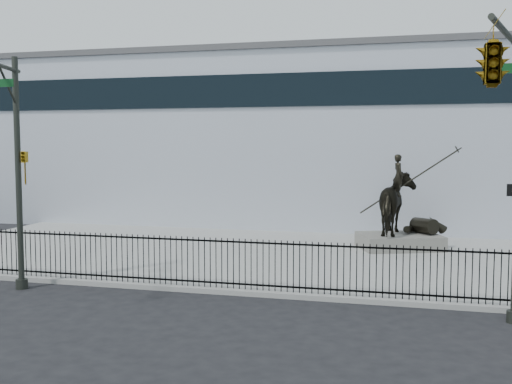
# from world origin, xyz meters

# --- Properties ---
(ground) EXTENTS (120.00, 120.00, 0.00)m
(ground) POSITION_xyz_m (0.00, 0.00, 0.00)
(ground) COLOR black
(ground) RESTS_ON ground
(plaza) EXTENTS (30.00, 12.00, 0.15)m
(plaza) POSITION_xyz_m (0.00, 7.00, 0.07)
(plaza) COLOR gray
(plaza) RESTS_ON ground
(building) EXTENTS (44.00, 14.00, 9.00)m
(building) POSITION_xyz_m (0.00, 20.00, 4.50)
(building) COLOR silver
(building) RESTS_ON ground
(picket_fence) EXTENTS (22.10, 0.10, 1.50)m
(picket_fence) POSITION_xyz_m (0.00, 1.25, 0.90)
(picket_fence) COLOR black
(picket_fence) RESTS_ON plaza
(statue_plinth) EXTENTS (3.72, 3.14, 0.59)m
(statue_plinth) POSITION_xyz_m (4.08, 9.41, 0.45)
(statue_plinth) COLOR #62605A
(statue_plinth) RESTS_ON plaza
(equestrian_statue) EXTENTS (3.81, 3.09, 3.43)m
(equestrian_statue) POSITION_xyz_m (4.14, 9.43, 1.98)
(equestrian_statue) COLOR black
(equestrian_statue) RESTS_ON statue_plinth
(traffic_signal_left) EXTENTS (1.52, 4.84, 7.00)m
(traffic_signal_left) POSITION_xyz_m (-6.75, -0.62, 4.03)
(traffic_signal_left) COLOR #272A25
(traffic_signal_left) RESTS_ON ground
(traffic_signal_right) EXTENTS (2.17, 6.86, 7.00)m
(traffic_signal_right) POSITION_xyz_m (6.47, -2.00, 4.85)
(traffic_signal_right) COLOR #272A25
(traffic_signal_right) RESTS_ON ground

